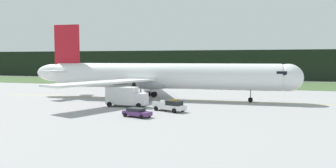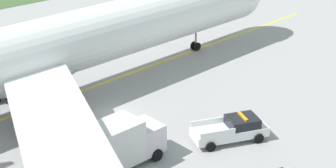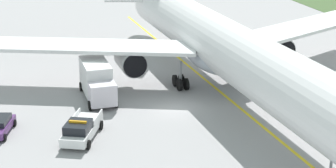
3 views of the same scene
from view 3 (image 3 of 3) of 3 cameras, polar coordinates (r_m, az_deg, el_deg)
The scene contains 5 objects.
ground at distance 51.28m, azimuth 0.58°, elevation -2.56°, with size 320.00×320.00×0.00m, color #989698.
taxiway_centerline_main at distance 54.91m, azimuth 5.79°, elevation -1.15°, with size 75.47×0.30×0.01m, color yellow.
airliner at distance 54.02m, azimuth 5.68°, elevation 3.80°, with size 56.94×46.57×15.86m.
ops_pickup_truck at distance 45.38m, azimuth -8.84°, elevation -4.56°, with size 6.00×4.13×1.94m.
catering_truck at distance 53.69m, azimuth -7.27°, elevation 0.38°, with size 7.20×2.80×3.62m.
Camera 3 is at (45.73, -13.31, 19.02)m, focal length 59.72 mm.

